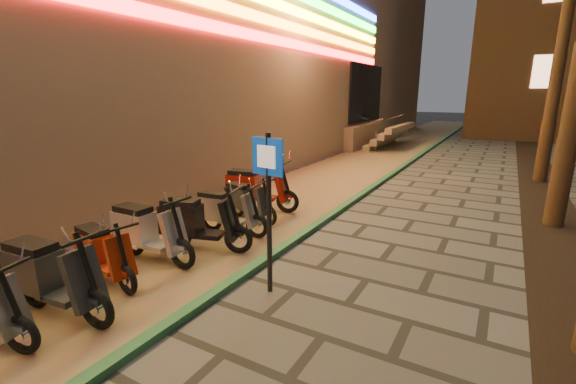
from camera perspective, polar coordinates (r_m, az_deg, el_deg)
The scene contains 12 objects.
ground at distance 4.74m, azimuth -9.55°, elevation -22.57°, with size 120.00×120.00×0.00m, color #474442.
parking_strip at distance 14.13m, azimuth 7.87°, elevation 2.77°, with size 3.40×60.00×0.01m, color #8C7251.
green_curb at distance 13.60m, azimuth 14.54°, elevation 2.18°, with size 0.18×60.00×0.10m, color #27683E.
planting_strip at distance 8.45m, azimuth 35.57°, elevation -7.91°, with size 1.20×40.00×0.02m, color black.
pedestrian_sign at distance 5.31m, azimuth -2.93°, elevation -0.01°, with size 0.51×0.11×2.33m.
scooter_5 at distance 5.97m, azimuth -31.99°, elevation -10.46°, with size 1.78×0.64×1.25m.
scooter_6 at distance 6.63m, azimuth -25.92°, elevation -8.06°, with size 1.51×0.63×1.06m.
scooter_7 at distance 7.11m, azimuth -20.38°, elevation -5.40°, with size 1.73×0.61×1.22m.
scooter_8 at distance 7.29m, azimuth -13.62°, elevation -4.35°, with size 1.74×0.91×1.24m.
scooter_9 at distance 8.03m, azimuth -9.44°, elevation -2.75°, with size 1.59×0.61×1.12m.
scooter_10 at distance 8.86m, azimuth -6.30°, elevation -1.21°, with size 1.49×0.64×1.05m.
scooter_11 at distance 9.53m, azimuth -5.09°, elevation 0.60°, with size 1.84×0.85×1.30m.
Camera 1 is at (2.46, -2.88, 2.84)m, focal length 24.00 mm.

